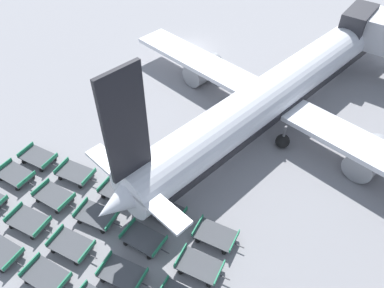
# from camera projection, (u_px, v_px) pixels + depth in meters

# --- Properties ---
(ground_plane) EXTENTS (500.00, 500.00, 0.00)m
(ground_plane) POSITION_uv_depth(u_px,v_px,m) (191.00, 48.00, 45.23)
(ground_plane) COLOR gray
(airplane) EXTENTS (34.55, 39.96, 12.76)m
(airplane) POSITION_uv_depth(u_px,v_px,m) (280.00, 90.00, 33.75)
(airplane) COLOR silver
(airplane) RESTS_ON ground_plane
(baggage_dolly_row_near_col_b) EXTENTS (3.65, 2.19, 0.92)m
(baggage_dolly_row_near_col_b) POSITION_uv_depth(u_px,v_px,m) (0.00, 252.00, 24.90)
(baggage_dolly_row_near_col_b) COLOR #424449
(baggage_dolly_row_near_col_b) RESTS_ON ground_plane
(baggage_dolly_row_near_col_c) EXTENTS (3.65, 2.17, 0.92)m
(baggage_dolly_row_near_col_c) POSITION_uv_depth(u_px,v_px,m) (46.00, 276.00, 23.65)
(baggage_dolly_row_near_col_c) COLOR #424449
(baggage_dolly_row_near_col_c) RESTS_ON ground_plane
(baggage_dolly_row_mid_a_col_b) EXTENTS (3.67, 2.29, 0.92)m
(baggage_dolly_row_mid_a_col_b) POSITION_uv_depth(u_px,v_px,m) (29.00, 221.00, 26.66)
(baggage_dolly_row_mid_a_col_b) COLOR #424449
(baggage_dolly_row_mid_a_col_b) RESTS_ON ground_plane
(baggage_dolly_row_mid_a_col_c) EXTENTS (3.67, 2.28, 0.92)m
(baggage_dolly_row_mid_a_col_c) POSITION_uv_depth(u_px,v_px,m) (71.00, 245.00, 25.26)
(baggage_dolly_row_mid_a_col_c) COLOR #424449
(baggage_dolly_row_mid_a_col_c) RESTS_ON ground_plane
(baggage_dolly_row_mid_a_col_d) EXTENTS (3.67, 2.35, 0.92)m
(baggage_dolly_row_mid_a_col_d) POSITION_uv_depth(u_px,v_px,m) (123.00, 274.00, 23.78)
(baggage_dolly_row_mid_a_col_d) COLOR #424449
(baggage_dolly_row_mid_a_col_d) RESTS_ON ground_plane
(baggage_dolly_row_mid_b_col_a) EXTENTS (3.64, 2.10, 0.92)m
(baggage_dolly_row_mid_b_col_a) POSITION_uv_depth(u_px,v_px,m) (15.00, 175.00, 29.84)
(baggage_dolly_row_mid_b_col_a) COLOR #424449
(baggage_dolly_row_mid_b_col_a) RESTS_ON ground_plane
(baggage_dolly_row_mid_b_col_b) EXTENTS (3.64, 2.10, 0.92)m
(baggage_dolly_row_mid_b_col_b) POSITION_uv_depth(u_px,v_px,m) (54.00, 196.00, 28.27)
(baggage_dolly_row_mid_b_col_b) COLOR #424449
(baggage_dolly_row_mid_b_col_b) RESTS_ON ground_plane
(baggage_dolly_row_mid_b_col_c) EXTENTS (3.67, 2.38, 0.92)m
(baggage_dolly_row_mid_b_col_c) POSITION_uv_depth(u_px,v_px,m) (97.00, 216.00, 27.00)
(baggage_dolly_row_mid_b_col_c) COLOR #424449
(baggage_dolly_row_mid_b_col_c) RESTS_ON ground_plane
(baggage_dolly_row_mid_b_col_d) EXTENTS (3.64, 2.09, 0.92)m
(baggage_dolly_row_mid_b_col_d) POSITION_uv_depth(u_px,v_px,m) (144.00, 239.00, 25.61)
(baggage_dolly_row_mid_b_col_d) COLOR #424449
(baggage_dolly_row_mid_b_col_d) RESTS_ON ground_plane
(baggage_dolly_row_mid_b_col_e) EXTENTS (3.67, 2.32, 0.92)m
(baggage_dolly_row_mid_b_col_e) POSITION_uv_depth(u_px,v_px,m) (200.00, 266.00, 24.17)
(baggage_dolly_row_mid_b_col_e) COLOR #424449
(baggage_dolly_row_mid_b_col_e) RESTS_ON ground_plane
(baggage_dolly_row_far_col_a) EXTENTS (3.66, 2.21, 0.92)m
(baggage_dolly_row_far_col_a) POSITION_uv_depth(u_px,v_px,m) (38.00, 157.00, 31.25)
(baggage_dolly_row_far_col_a) COLOR #424449
(baggage_dolly_row_far_col_a) RESTS_ON ground_plane
(baggage_dolly_row_far_col_b) EXTENTS (3.67, 2.32, 0.92)m
(baggage_dolly_row_far_col_b) POSITION_uv_depth(u_px,v_px,m) (76.00, 173.00, 29.97)
(baggage_dolly_row_far_col_b) COLOR #424449
(baggage_dolly_row_far_col_b) RESTS_ON ground_plane
(baggage_dolly_row_far_col_c) EXTENTS (3.66, 2.21, 0.92)m
(baggage_dolly_row_far_col_c) POSITION_uv_depth(u_px,v_px,m) (119.00, 192.00, 28.58)
(baggage_dolly_row_far_col_c) COLOR #424449
(baggage_dolly_row_far_col_c) RESTS_ON ground_plane
(baggage_dolly_row_far_col_d) EXTENTS (3.65, 2.17, 0.92)m
(baggage_dolly_row_far_col_d) POSITION_uv_depth(u_px,v_px,m) (165.00, 211.00, 27.30)
(baggage_dolly_row_far_col_d) COLOR #424449
(baggage_dolly_row_far_col_d) RESTS_ON ground_plane
(baggage_dolly_row_far_col_e) EXTENTS (3.67, 2.28, 0.92)m
(baggage_dolly_row_far_col_e) POSITION_uv_depth(u_px,v_px,m) (216.00, 235.00, 25.83)
(baggage_dolly_row_far_col_e) COLOR #424449
(baggage_dolly_row_far_col_e) RESTS_ON ground_plane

